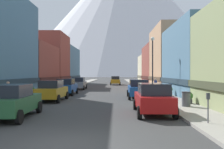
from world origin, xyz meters
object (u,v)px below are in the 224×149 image
car_left_2 (66,87)px  potted_plant_1 (189,97)px  car_left_1 (52,90)px  pedestrian_1 (156,86)px  potted_plant_2 (32,91)px  car_left_0 (12,101)px  potted_plant_0 (170,91)px  car_left_3 (79,83)px  car_right_0 (153,98)px  pedestrian_0 (8,93)px  streetlamp_right (153,57)px  parking_meter_near (208,103)px  car_right_1 (138,89)px  car_driving_0 (115,80)px  trash_bin_right (186,99)px

car_left_2 → potted_plant_1: 13.90m
car_left_1 → pedestrian_1: bearing=36.6°
car_left_2 → potted_plant_2: 3.59m
car_left_2 → potted_plant_2: size_ratio=5.64×
car_left_0 → potted_plant_0: car_left_0 is taller
car_left_0 → car_left_3: size_ratio=1.01×
car_right_0 → car_left_3: bearing=109.4°
pedestrian_0 → streetlamp_right: size_ratio=0.28×
car_left_3 → potted_plant_2: size_ratio=5.67×
potted_plant_2 → parking_meter_near: bearing=-48.1°
car_right_1 → car_driving_0: same height
potted_plant_1 → streetlamp_right: size_ratio=0.15×
car_right_1 → car_left_0: bearing=-126.3°
car_right_0 → potted_plant_2: size_ratio=5.66×
car_right_0 → streetlamp_right: bearing=81.5°
car_driving_0 → potted_plant_2: 26.46m
parking_meter_near → trash_bin_right: bearing=83.7°
car_driving_0 → potted_plant_1: bearing=-80.5°
car_left_2 → potted_plant_2: car_left_2 is taller
car_left_3 → trash_bin_right: car_left_3 is taller
pedestrian_1 → car_left_1: bearing=-143.4°
car_left_2 → car_right_0: same height
car_left_2 → pedestrian_1: (10.05, 1.43, -0.01)m
car_left_2 → car_right_0: bearing=-58.8°
car_left_1 → car_right_0: bearing=-40.7°
car_right_0 → car_left_2: bearing=121.2°
potted_plant_2 → pedestrian_1: (13.25, 3.03, 0.35)m
streetlamp_right → pedestrian_1: bearing=76.1°
car_left_2 → pedestrian_0: (-2.45, -8.97, -0.01)m
potted_plant_0 → pedestrian_0: (-13.25, -6.44, 0.26)m
trash_bin_right → pedestrian_1: (-0.10, 11.79, 0.25)m
car_left_3 → potted_plant_1: car_left_3 is taller
car_left_1 → car_right_1: 7.97m
car_right_1 → trash_bin_right: car_right_1 is taller
car_left_1 → potted_plant_0: size_ratio=4.78×
car_left_2 → potted_plant_0: car_left_2 is taller
car_left_1 → potted_plant_2: bearing=125.8°
car_right_1 → potted_plant_1: bearing=-58.0°
car_left_1 → parking_meter_near: size_ratio=3.32×
car_left_2 → car_driving_0: bearing=77.0°
car_right_1 → car_driving_0: 27.14m
car_driving_0 → car_left_0: bearing=-98.2°
trash_bin_right → potted_plant_2: (-13.35, 8.76, -0.10)m
trash_bin_right → pedestrian_0: (-12.60, 1.39, 0.25)m
potted_plant_0 → potted_plant_2: potted_plant_0 is taller
car_driving_0 → pedestrian_1: bearing=-78.1°
trash_bin_right → potted_plant_0: 7.85m
car_left_2 → potted_plant_1: (10.80, -8.74, -0.30)m
car_left_0 → car_right_0: size_ratio=1.01×
car_left_3 → potted_plant_0: size_ratio=4.79×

